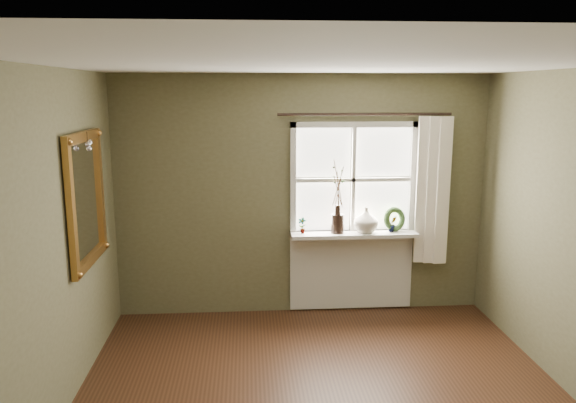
# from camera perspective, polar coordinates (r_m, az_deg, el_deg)

# --- Properties ---
(ceiling) EXTENTS (4.50, 4.50, 0.00)m
(ceiling) POSITION_cam_1_polar(r_m,az_deg,el_deg) (3.72, 5.01, 13.83)
(ceiling) COLOR silver
(ceiling) RESTS_ON ground
(wall_back) EXTENTS (4.00, 0.10, 2.60)m
(wall_back) POSITION_cam_1_polar(r_m,az_deg,el_deg) (6.11, 1.40, 0.62)
(wall_back) COLOR brown
(wall_back) RESTS_ON ground
(wall_left) EXTENTS (0.10, 4.50, 2.60)m
(wall_left) POSITION_cam_1_polar(r_m,az_deg,el_deg) (4.11, -24.98, -5.78)
(wall_left) COLOR brown
(wall_left) RESTS_ON ground
(window_frame) EXTENTS (1.36, 0.06, 1.24)m
(window_frame) POSITION_cam_1_polar(r_m,az_deg,el_deg) (6.09, 6.64, 2.22)
(window_frame) COLOR silver
(window_frame) RESTS_ON wall_back
(window_sill) EXTENTS (1.36, 0.26, 0.04)m
(window_sill) POSITION_cam_1_polar(r_m,az_deg,el_deg) (6.10, 6.70, -3.33)
(window_sill) COLOR silver
(window_sill) RESTS_ON wall_back
(window_apron) EXTENTS (1.36, 0.04, 0.88)m
(window_apron) POSITION_cam_1_polar(r_m,az_deg,el_deg) (6.33, 6.42, -6.93)
(window_apron) COLOR silver
(window_apron) RESTS_ON ground
(dark_jug) EXTENTS (0.15, 0.15, 0.21)m
(dark_jug) POSITION_cam_1_polar(r_m,az_deg,el_deg) (6.04, 5.04, -2.24)
(dark_jug) COLOR black
(dark_jug) RESTS_ON window_sill
(cream_vase) EXTENTS (0.27, 0.27, 0.27)m
(cream_vase) POSITION_cam_1_polar(r_m,az_deg,el_deg) (6.09, 7.94, -1.86)
(cream_vase) COLOR beige
(cream_vase) RESTS_ON window_sill
(wreath) EXTENTS (0.30, 0.21, 0.28)m
(wreath) POSITION_cam_1_polar(r_m,az_deg,el_deg) (6.21, 10.75, -2.03)
(wreath) COLOR #263E1B
(wreath) RESTS_ON window_sill
(potted_plant_left) EXTENTS (0.11, 0.09, 0.17)m
(potted_plant_left) POSITION_cam_1_polar(r_m,az_deg,el_deg) (5.99, 1.45, -2.45)
(potted_plant_left) COLOR #263E1B
(potted_plant_left) RESTS_ON window_sill
(potted_plant_right) EXTENTS (0.11, 0.09, 0.17)m
(potted_plant_right) POSITION_cam_1_polar(r_m,az_deg,el_deg) (6.17, 10.55, -2.26)
(potted_plant_right) COLOR #263E1B
(potted_plant_right) RESTS_ON window_sill
(curtain) EXTENTS (0.36, 0.12, 1.59)m
(curtain) POSITION_cam_1_polar(r_m,az_deg,el_deg) (6.22, 14.40, 1.07)
(curtain) COLOR white
(curtain) RESTS_ON wall_back
(curtain_rod) EXTENTS (1.84, 0.03, 0.03)m
(curtain_rod) POSITION_cam_1_polar(r_m,az_deg,el_deg) (5.98, 7.85, 8.78)
(curtain_rod) COLOR black
(curtain_rod) RESTS_ON wall_back
(gilt_mirror) EXTENTS (0.10, 0.96, 1.15)m
(gilt_mirror) POSITION_cam_1_polar(r_m,az_deg,el_deg) (5.09, -19.81, 0.27)
(gilt_mirror) COLOR white
(gilt_mirror) RESTS_ON wall_left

